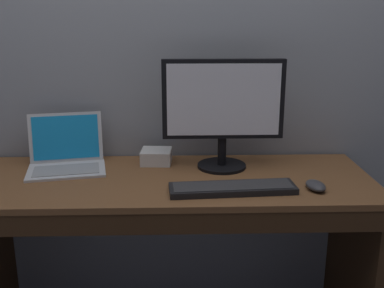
{
  "coord_description": "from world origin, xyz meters",
  "views": [
    {
      "loc": [
        0.04,
        -1.75,
        1.42
      ],
      "look_at": [
        0.09,
        0.0,
        0.92
      ],
      "focal_mm": 43.31,
      "sensor_mm": 36.0,
      "label": 1
    }
  ],
  "objects_px": {
    "laptop_silver": "(66,154)",
    "wired_keyboard": "(233,188)",
    "external_monitor": "(223,107)",
    "external_drive_box": "(156,156)",
    "computer_mouse": "(316,186)"
  },
  "relations": [
    {
      "from": "laptop_silver",
      "to": "wired_keyboard",
      "type": "distance_m",
      "value": 0.74
    },
    {
      "from": "external_monitor",
      "to": "external_drive_box",
      "type": "height_order",
      "value": "external_monitor"
    },
    {
      "from": "laptop_silver",
      "to": "external_monitor",
      "type": "distance_m",
      "value": 0.69
    },
    {
      "from": "computer_mouse",
      "to": "external_drive_box",
      "type": "relative_size",
      "value": 0.81
    },
    {
      "from": "external_monitor",
      "to": "external_drive_box",
      "type": "relative_size",
      "value": 3.86
    },
    {
      "from": "computer_mouse",
      "to": "laptop_silver",
      "type": "bearing_deg",
      "value": 154.79
    },
    {
      "from": "laptop_silver",
      "to": "external_monitor",
      "type": "relative_size",
      "value": 0.71
    },
    {
      "from": "external_monitor",
      "to": "wired_keyboard",
      "type": "xyz_separation_m",
      "value": [
        0.02,
        -0.26,
        -0.25
      ]
    },
    {
      "from": "wired_keyboard",
      "to": "external_drive_box",
      "type": "height_order",
      "value": "external_drive_box"
    },
    {
      "from": "external_monitor",
      "to": "wired_keyboard",
      "type": "relative_size",
      "value": 1.05
    },
    {
      "from": "wired_keyboard",
      "to": "external_drive_box",
      "type": "bearing_deg",
      "value": 130.92
    },
    {
      "from": "external_monitor",
      "to": "wired_keyboard",
      "type": "distance_m",
      "value": 0.37
    },
    {
      "from": "external_monitor",
      "to": "external_drive_box",
      "type": "xyz_separation_m",
      "value": [
        -0.28,
        0.08,
        -0.24
      ]
    },
    {
      "from": "laptop_silver",
      "to": "computer_mouse",
      "type": "distance_m",
      "value": 1.03
    },
    {
      "from": "external_drive_box",
      "to": "computer_mouse",
      "type": "bearing_deg",
      "value": -28.83
    }
  ]
}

